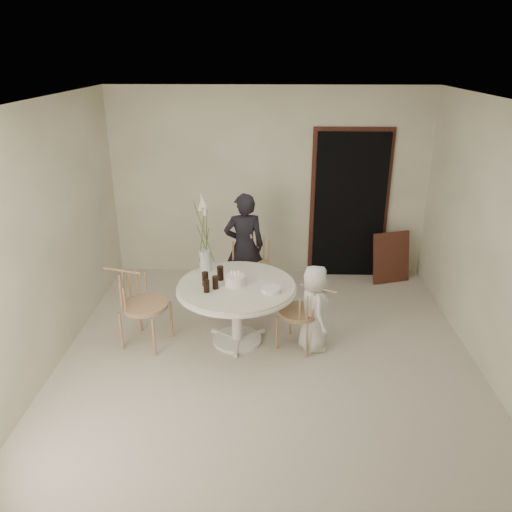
{
  "coord_description": "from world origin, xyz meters",
  "views": [
    {
      "loc": [
        0.01,
        -4.7,
        3.13
      ],
      "look_at": [
        -0.13,
        0.3,
        1.05
      ],
      "focal_mm": 35.0,
      "sensor_mm": 36.0,
      "label": 1
    }
  ],
  "objects_px": {
    "girl": "(244,247)",
    "flower_vase": "(205,244)",
    "chair_far": "(251,256)",
    "birthday_cake": "(235,280)",
    "table": "(237,294)",
    "chair_left": "(134,296)",
    "chair_right": "(308,308)",
    "boy": "(314,308)"
  },
  "relations": [
    {
      "from": "girl",
      "to": "chair_right",
      "type": "bearing_deg",
      "value": 112.68
    },
    {
      "from": "chair_far",
      "to": "chair_left",
      "type": "xyz_separation_m",
      "value": [
        -1.26,
        -1.16,
        -0.02
      ]
    },
    {
      "from": "chair_right",
      "to": "chair_left",
      "type": "xyz_separation_m",
      "value": [
        -1.94,
        0.08,
        0.07
      ]
    },
    {
      "from": "table",
      "to": "chair_far",
      "type": "bearing_deg",
      "value": 84.2
    },
    {
      "from": "chair_far",
      "to": "boy",
      "type": "bearing_deg",
      "value": -66.07
    },
    {
      "from": "chair_far",
      "to": "birthday_cake",
      "type": "bearing_deg",
      "value": -103.42
    },
    {
      "from": "girl",
      "to": "boy",
      "type": "bearing_deg",
      "value": 114.61
    },
    {
      "from": "chair_far",
      "to": "girl",
      "type": "xyz_separation_m",
      "value": [
        -0.09,
        0.01,
        0.13
      ]
    },
    {
      "from": "table",
      "to": "chair_left",
      "type": "bearing_deg",
      "value": -178.64
    },
    {
      "from": "table",
      "to": "boy",
      "type": "relative_size",
      "value": 1.32
    },
    {
      "from": "chair_right",
      "to": "boy",
      "type": "distance_m",
      "value": 0.06
    },
    {
      "from": "chair_far",
      "to": "girl",
      "type": "relative_size",
      "value": 0.64
    },
    {
      "from": "chair_left",
      "to": "birthday_cake",
      "type": "height_order",
      "value": "chair_left"
    },
    {
      "from": "girl",
      "to": "boy",
      "type": "distance_m",
      "value": 1.52
    },
    {
      "from": "boy",
      "to": "flower_vase",
      "type": "height_order",
      "value": "flower_vase"
    },
    {
      "from": "table",
      "to": "girl",
      "type": "bearing_deg",
      "value": 88.54
    },
    {
      "from": "chair_left",
      "to": "birthday_cake",
      "type": "relative_size",
      "value": 3.89
    },
    {
      "from": "chair_right",
      "to": "chair_left",
      "type": "height_order",
      "value": "chair_left"
    },
    {
      "from": "chair_right",
      "to": "flower_vase",
      "type": "distance_m",
      "value": 1.38
    },
    {
      "from": "flower_vase",
      "to": "table",
      "type": "bearing_deg",
      "value": -43.08
    },
    {
      "from": "chair_right",
      "to": "table",
      "type": "bearing_deg",
      "value": -71.14
    },
    {
      "from": "table",
      "to": "birthday_cake",
      "type": "relative_size",
      "value": 5.79
    },
    {
      "from": "chair_left",
      "to": "chair_far",
      "type": "bearing_deg",
      "value": -30.68
    },
    {
      "from": "chair_left",
      "to": "boy",
      "type": "relative_size",
      "value": 0.89
    },
    {
      "from": "table",
      "to": "chair_right",
      "type": "xyz_separation_m",
      "value": [
        0.79,
        -0.11,
        -0.11
      ]
    },
    {
      "from": "birthday_cake",
      "to": "chair_right",
      "type": "bearing_deg",
      "value": -7.19
    },
    {
      "from": "chair_right",
      "to": "flower_vase",
      "type": "bearing_deg",
      "value": -84.95
    },
    {
      "from": "chair_far",
      "to": "flower_vase",
      "type": "relative_size",
      "value": 0.98
    },
    {
      "from": "girl",
      "to": "flower_vase",
      "type": "bearing_deg",
      "value": 53.67
    },
    {
      "from": "chair_far",
      "to": "flower_vase",
      "type": "xyz_separation_m",
      "value": [
        -0.5,
        -0.77,
        0.46
      ]
    },
    {
      "from": "chair_right",
      "to": "chair_left",
      "type": "distance_m",
      "value": 1.94
    },
    {
      "from": "boy",
      "to": "chair_left",
      "type": "bearing_deg",
      "value": 74.93
    },
    {
      "from": "chair_far",
      "to": "flower_vase",
      "type": "bearing_deg",
      "value": -129.66
    },
    {
      "from": "table",
      "to": "chair_far",
      "type": "height_order",
      "value": "chair_far"
    },
    {
      "from": "girl",
      "to": "flower_vase",
      "type": "relative_size",
      "value": 1.53
    },
    {
      "from": "table",
      "to": "flower_vase",
      "type": "distance_m",
      "value": 0.69
    },
    {
      "from": "table",
      "to": "chair_far",
      "type": "xyz_separation_m",
      "value": [
        0.11,
        1.13,
        -0.02
      ]
    },
    {
      "from": "girl",
      "to": "flower_vase",
      "type": "height_order",
      "value": "flower_vase"
    },
    {
      "from": "table",
      "to": "girl",
      "type": "height_order",
      "value": "girl"
    },
    {
      "from": "chair_left",
      "to": "birthday_cake",
      "type": "distance_m",
      "value": 1.15
    },
    {
      "from": "girl",
      "to": "boy",
      "type": "xyz_separation_m",
      "value": [
        0.83,
        -1.26,
        -0.22
      ]
    },
    {
      "from": "chair_far",
      "to": "girl",
      "type": "height_order",
      "value": "girl"
    }
  ]
}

